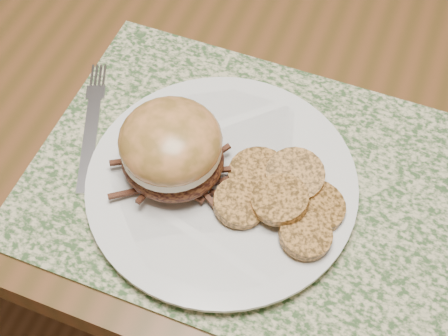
# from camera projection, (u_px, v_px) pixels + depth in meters

# --- Properties ---
(ground) EXTENTS (3.50, 3.50, 0.00)m
(ground) POSITION_uv_depth(u_px,v_px,m) (243.00, 256.00, 1.43)
(ground) COLOR brown
(ground) RESTS_ON ground
(dining_table) EXTENTS (1.50, 0.90, 0.75)m
(dining_table) POSITION_uv_depth(u_px,v_px,m) (255.00, 49.00, 0.86)
(dining_table) COLOR brown
(dining_table) RESTS_ON ground
(placemat) EXTENTS (0.45, 0.33, 0.00)m
(placemat) POSITION_uv_depth(u_px,v_px,m) (250.00, 182.00, 0.65)
(placemat) COLOR #34522A
(placemat) RESTS_ON dining_table
(dinner_plate) EXTENTS (0.26, 0.26, 0.02)m
(dinner_plate) POSITION_uv_depth(u_px,v_px,m) (222.00, 184.00, 0.64)
(dinner_plate) COLOR white
(dinner_plate) RESTS_ON placemat
(pork_sandwich) EXTENTS (0.11, 0.11, 0.08)m
(pork_sandwich) POSITION_uv_depth(u_px,v_px,m) (171.00, 148.00, 0.60)
(pork_sandwich) COLOR black
(pork_sandwich) RESTS_ON dinner_plate
(roasted_potatoes) EXTENTS (0.15, 0.14, 0.03)m
(roasted_potatoes) POSITION_uv_depth(u_px,v_px,m) (282.00, 196.00, 0.61)
(roasted_potatoes) COLOR #BA7936
(roasted_potatoes) RESTS_ON dinner_plate
(fork) EXTENTS (0.08, 0.17, 0.00)m
(fork) POSITION_uv_depth(u_px,v_px,m) (92.00, 124.00, 0.69)
(fork) COLOR #BBBAC2
(fork) RESTS_ON placemat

